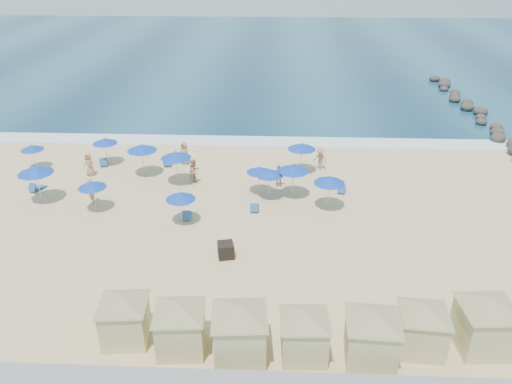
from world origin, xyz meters
TOP-DOWN VIEW (x-y plane):
  - ground at (0.00, 0.00)m, footprint 160.00×160.00m
  - ocean at (0.00, 55.00)m, footprint 160.00×80.00m
  - surf_line at (0.00, 15.50)m, footprint 160.00×2.50m
  - rock_jetty at (24.01, 24.90)m, footprint 2.56×26.66m
  - trash_bin at (1.02, -2.53)m, footprint 1.04×1.04m
  - cabana_0 at (-2.81, -9.22)m, footprint 4.22×4.22m
  - cabana_1 at (-0.23, -9.68)m, footprint 4.35×4.35m
  - cabana_2 at (2.36, -9.96)m, footprint 4.67×4.67m
  - cabana_3 at (5.10, -9.85)m, footprint 4.17×4.17m
  - cabana_4 at (7.92, -9.96)m, footprint 4.51×4.51m
  - cabana_5 at (10.19, -9.27)m, footprint 4.21×4.21m
  - cabana_6 at (12.94, -9.05)m, footprint 4.69×4.69m
  - umbrella_0 at (-15.11, 9.02)m, footprint 1.79×1.79m
  - umbrella_1 at (-12.34, 3.65)m, footprint 2.40×2.40m
  - umbrella_2 at (-9.74, 10.17)m, footprint 1.99×1.99m
  - umbrella_3 at (-8.19, 2.58)m, footprint 1.88×1.88m
  - umbrella_4 at (-6.28, 8.22)m, footprint 2.26×2.26m
  - umbrella_5 at (-3.47, 6.91)m, footprint 2.26×2.26m
  - umbrella_6 at (-2.13, 1.17)m, footprint 1.91×1.91m
  - umbrella_7 at (2.59, 5.55)m, footprint 1.81×1.81m
  - umbrella_8 at (3.32, 4.83)m, footprint 1.97×1.97m
  - umbrella_9 at (5.70, 9.24)m, footprint 2.16×2.16m
  - umbrella_10 at (4.96, 5.13)m, footprint 2.19×2.19m
  - umbrella_11 at (7.29, 3.50)m, footprint 2.11×2.11m
  - beach_chair_0 at (-13.39, 5.21)m, footprint 0.99×1.43m
  - beach_chair_1 at (-9.98, 9.88)m, footprint 0.97×1.45m
  - beach_chair_2 at (-4.87, 10.12)m, footprint 0.75×1.42m
  - beach_chair_3 at (-1.94, 1.72)m, footprint 0.72×1.34m
  - beach_chair_4 at (2.39, 2.95)m, footprint 0.55×1.21m
  - beach_chair_5 at (8.49, 5.91)m, footprint 0.81×1.28m
  - beachgoer_0 at (-8.70, 3.59)m, footprint 0.67×0.77m
  - beachgoer_1 at (-2.19, 6.93)m, footprint 1.08×1.15m
  - beachgoer_2 at (3.98, 6.72)m, footprint 1.00×0.47m
  - beachgoer_3 at (7.20, 9.83)m, footprint 1.30×1.21m
  - beachgoer_4 at (-3.51, 10.42)m, footprint 1.07×1.02m
  - beachgoer_5 at (-10.39, 7.96)m, footprint 1.01×0.80m

SIDE VIEW (x-z plane):
  - ground at x=0.00m, z-range 0.00..0.00m
  - ocean at x=0.00m, z-range 0.00..0.06m
  - surf_line at x=0.00m, z-range 0.00..0.08m
  - beach_chair_5 at x=8.49m, z-range -0.10..0.55m
  - beach_chair_4 at x=2.39m, z-range -0.10..0.56m
  - beach_chair_3 at x=-1.94m, z-range -0.11..0.60m
  - beach_chair_0 at x=-13.39m, z-range -0.11..0.61m
  - beach_chair_1 at x=-9.98m, z-range -0.11..0.62m
  - beach_chair_2 at x=-4.87m, z-range -0.11..0.63m
  - rock_jetty at x=24.01m, z-range -0.12..0.84m
  - trash_bin at x=1.02m, z-range 0.00..0.87m
  - beachgoer_2 at x=3.98m, z-range 0.00..1.67m
  - beachgoer_3 at x=7.20m, z-range 0.00..1.76m
  - beachgoer_0 at x=-8.70m, z-range 0.00..1.78m
  - beachgoer_5 at x=-10.39m, z-range 0.00..1.80m
  - beachgoer_4 at x=-3.51m, z-range 0.00..1.85m
  - beachgoer_1 at x=-2.19m, z-range 0.00..1.88m
  - cabana_3 at x=5.10m, z-range 0.19..2.81m
  - cabana_5 at x=10.19m, z-range 0.19..2.85m
  - cabana_0 at x=-2.81m, z-range 0.19..2.85m
  - cabana_1 at x=-0.23m, z-range 0.20..2.93m
  - cabana_4 at x=7.92m, z-range 0.21..3.04m
  - cabana_2 at x=2.36m, z-range 0.21..3.15m
  - cabana_6 at x=12.94m, z-range 0.21..3.17m
  - umbrella_0 at x=-15.11m, z-range 0.75..2.78m
  - umbrella_7 at x=2.59m, z-range 0.76..2.81m
  - umbrella_3 at x=-8.19m, z-range 0.79..2.93m
  - umbrella_6 at x=-2.13m, z-range 0.80..2.97m
  - umbrella_8 at x=3.32m, z-range 0.82..3.06m
  - umbrella_2 at x=-9.74m, z-range 0.83..3.09m
  - umbrella_11 at x=7.29m, z-range 0.88..3.28m
  - umbrella_9 at x=5.70m, z-range 0.90..3.37m
  - umbrella_10 at x=4.96m, z-range 0.92..3.41m
  - umbrella_4 at x=-6.28m, z-range 0.94..3.51m
  - umbrella_5 at x=-3.47m, z-range 0.95..3.52m
  - umbrella_1 at x=-12.34m, z-range 1.00..3.73m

